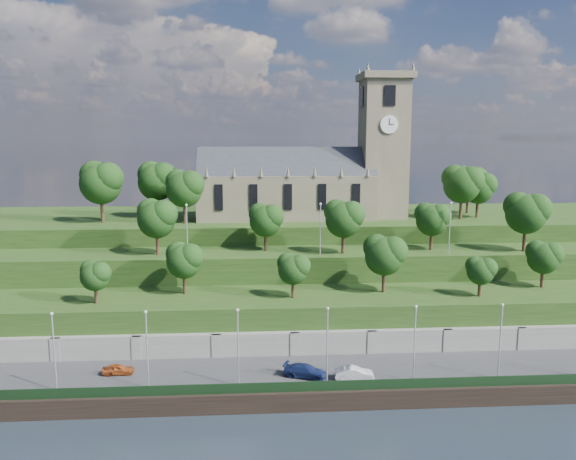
{
  "coord_description": "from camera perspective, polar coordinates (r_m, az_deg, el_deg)",
  "views": [
    {
      "loc": [
        -10.29,
        -57.23,
        29.58
      ],
      "look_at": [
        -4.64,
        30.0,
        15.27
      ],
      "focal_mm": 35.0,
      "sensor_mm": 36.0,
      "label": 1
    }
  ],
  "objects": [
    {
      "name": "car_middle",
      "position": [
        67.3,
        6.73,
        -14.27
      ],
      "size": [
        4.62,
        1.9,
        1.49
      ],
      "primitive_type": "imported",
      "rotation": [
        0.0,
        0.0,
        1.5
      ],
      "color": "#A9AAAE",
      "rests_on": "promenade"
    },
    {
      "name": "car_left",
      "position": [
        71.17,
        -16.87,
        -13.38
      ],
      "size": [
        3.69,
        1.54,
        1.25
      ],
      "primitive_type": "imported",
      "rotation": [
        0.0,
        0.0,
        1.59
      ],
      "color": "#954118",
      "rests_on": "promenade"
    },
    {
      "name": "lamp_posts_promenade",
      "position": [
        64.34,
        4.01,
        -11.12
      ],
      "size": [
        60.36,
        0.36,
        9.07
      ],
      "color": "#B2B2B7",
      "rests_on": "promenade"
    },
    {
      "name": "retaining_wall",
      "position": [
        75.02,
        4.53,
        -11.89
      ],
      "size": [
        160.0,
        2.1,
        5.0
      ],
      "color": "slate",
      "rests_on": "ground"
    },
    {
      "name": "car_right",
      "position": [
        67.56,
        1.79,
        -14.11
      ],
      "size": [
        5.54,
        3.77,
        1.49
      ],
      "primitive_type": "imported",
      "rotation": [
        0.0,
        0.0,
        1.21
      ],
      "color": "#15214C",
      "rests_on": "promenade"
    },
    {
      "name": "ground",
      "position": [
        65.24,
        6.07,
        -17.72
      ],
      "size": [
        320.0,
        320.0,
        0.0
      ],
      "primitive_type": "plane",
      "color": "black",
      "rests_on": "ground"
    },
    {
      "name": "quay_wall",
      "position": [
        64.7,
        6.1,
        -16.87
      ],
      "size": [
        160.0,
        0.5,
        2.2
      ],
      "primitive_type": "cube",
      "color": "black",
      "rests_on": "ground"
    },
    {
      "name": "trees_lower",
      "position": [
        78.58,
        5.39,
        -3.07
      ],
      "size": [
        67.68,
        8.41,
        8.24
      ],
      "color": "#332014",
      "rests_on": "embankment_lower"
    },
    {
      "name": "trees_hilltop",
      "position": [
        102.05,
        -0.14,
        4.88
      ],
      "size": [
        75.95,
        16.26,
        10.76
      ],
      "color": "#332014",
      "rests_on": "hilltop"
    },
    {
      "name": "trees_upper",
      "position": [
        87.53,
        7.01,
        1.46
      ],
      "size": [
        63.86,
        8.66,
        9.34
      ],
      "color": "#332014",
      "rests_on": "embankment_upper"
    },
    {
      "name": "fence",
      "position": [
        64.64,
        6.02,
        -15.43
      ],
      "size": [
        160.0,
        0.1,
        1.2
      ],
      "primitive_type": "cube",
      "color": "black",
      "rests_on": "promenade"
    },
    {
      "name": "lamp_posts_upper",
      "position": [
        84.86,
        3.3,
        0.5
      ],
      "size": [
        40.36,
        0.36,
        8.02
      ],
      "color": "#B2B2B7",
      "rests_on": "embankment_upper"
    },
    {
      "name": "promenade",
      "position": [
        70.15,
        5.23,
        -14.79
      ],
      "size": [
        160.0,
        12.0,
        2.0
      ],
      "primitive_type": "cube",
      "color": "#2D2D30",
      "rests_on": "ground"
    },
    {
      "name": "church",
      "position": [
        104.05,
        2.43,
        5.4
      ],
      "size": [
        38.6,
        12.35,
        27.6
      ],
      "color": "brown",
      "rests_on": "hilltop"
    },
    {
      "name": "embankment_lower",
      "position": [
        80.12,
        3.92,
        -9.34
      ],
      "size": [
        160.0,
        12.0,
        8.0
      ],
      "primitive_type": "cube",
      "color": "#1F3812",
      "rests_on": "ground"
    },
    {
      "name": "embankment_upper",
      "position": [
        89.99,
        3.01,
        -5.91
      ],
      "size": [
        160.0,
        10.0,
        12.0
      ],
      "primitive_type": "cube",
      "color": "#1F3812",
      "rests_on": "ground"
    },
    {
      "name": "hilltop",
      "position": [
        109.96,
        1.74,
        -2.29
      ],
      "size": [
        160.0,
        32.0,
        15.0
      ],
      "primitive_type": "cube",
      "color": "#1F3812",
      "rests_on": "ground"
    }
  ]
}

